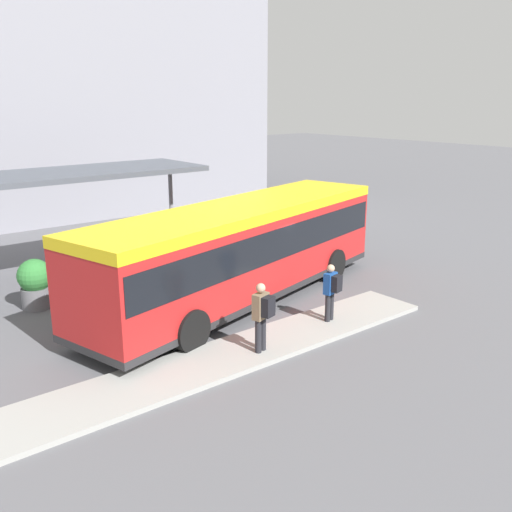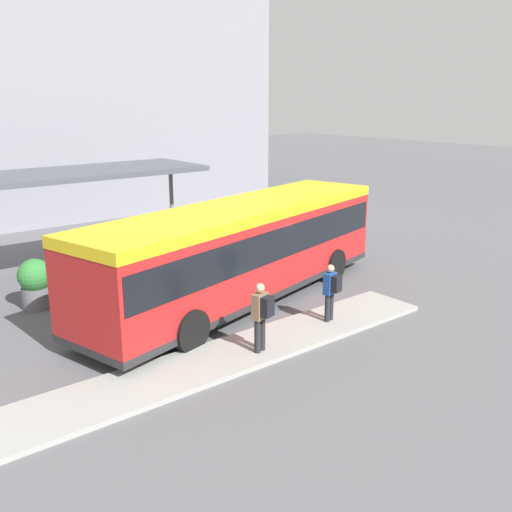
{
  "view_description": "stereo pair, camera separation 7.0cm",
  "coord_description": "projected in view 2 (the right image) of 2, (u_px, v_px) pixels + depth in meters",
  "views": [
    {
      "loc": [
        -10.07,
        -13.13,
        6.09
      ],
      "look_at": [
        0.57,
        0.0,
        1.35
      ],
      "focal_mm": 40.0,
      "sensor_mm": 36.0,
      "label": 1
    },
    {
      "loc": [
        -10.01,
        -13.18,
        6.09
      ],
      "look_at": [
        0.57,
        0.0,
        1.35
      ],
      "focal_mm": 40.0,
      "sensor_mm": 36.0,
      "label": 2
    }
  ],
  "objects": [
    {
      "name": "ground_plane",
      "position": [
        242.0,
        301.0,
        17.57
      ],
      "size": [
        120.0,
        120.0,
        0.0
      ],
      "primitive_type": "plane",
      "color": "#5B5B60"
    },
    {
      "name": "curb_island",
      "position": [
        239.0,
        353.0,
        13.9
      ],
      "size": [
        11.91,
        1.8,
        0.12
      ],
      "color": "#9E9E99",
      "rests_on": "ground_plane"
    },
    {
      "name": "city_bus",
      "position": [
        241.0,
        246.0,
        17.1
      ],
      "size": [
        11.76,
        5.33,
        3.0
      ],
      "rotation": [
        0.0,
        0.0,
        0.25
      ],
      "color": "red",
      "rests_on": "ground_plane"
    },
    {
      "name": "pedestrian_waiting",
      "position": [
        261.0,
        313.0,
        13.57
      ],
      "size": [
        0.47,
        0.52,
        1.73
      ],
      "rotation": [
        0.0,
        0.0,
        1.84
      ],
      "color": "#232328",
      "rests_on": "curb_island"
    },
    {
      "name": "pedestrian_companion",
      "position": [
        331.0,
        289.0,
        15.48
      ],
      "size": [
        0.43,
        0.47,
        1.61
      ],
      "rotation": [
        0.0,
        0.0,
        1.78
      ],
      "color": "#232328",
      "rests_on": "curb_island"
    },
    {
      "name": "bicycle_orange",
      "position": [
        348.0,
        230.0,
        25.34
      ],
      "size": [
        0.48,
        1.6,
        0.69
      ],
      "rotation": [
        0.0,
        0.0,
        -1.68
      ],
      "color": "black",
      "rests_on": "ground_plane"
    },
    {
      "name": "bicycle_green",
      "position": [
        343.0,
        226.0,
        26.03
      ],
      "size": [
        0.48,
        1.79,
        0.77
      ],
      "rotation": [
        0.0,
        0.0,
        -1.56
      ],
      "color": "black",
      "rests_on": "ground_plane"
    },
    {
      "name": "bicycle_red",
      "position": [
        328.0,
        225.0,
        26.38
      ],
      "size": [
        0.48,
        1.7,
        0.74
      ],
      "rotation": [
        0.0,
        0.0,
        1.68
      ],
      "color": "black",
      "rests_on": "ground_plane"
    },
    {
      "name": "station_shelter",
      "position": [
        74.0,
        175.0,
        19.47
      ],
      "size": [
        8.94,
        3.36,
        3.65
      ],
      "color": "#4C515B",
      "rests_on": "ground_plane"
    },
    {
      "name": "potted_planter_near_shelter",
      "position": [
        35.0,
        282.0,
        16.87
      ],
      "size": [
        1.0,
        1.0,
        1.5
      ],
      "color": "slate",
      "rests_on": "ground_plane"
    },
    {
      "name": "station_building",
      "position": [
        17.0,
        81.0,
        31.71
      ],
      "size": [
        24.71,
        14.2,
        13.89
      ],
      "color": "gray",
      "rests_on": "ground_plane"
    }
  ]
}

